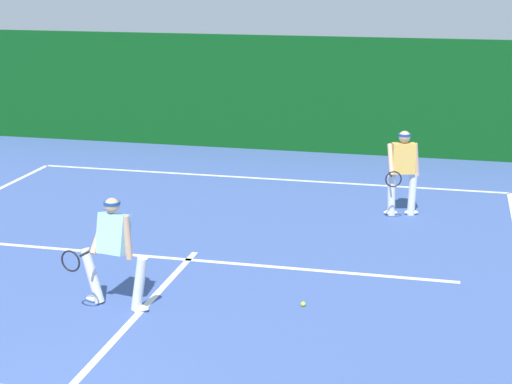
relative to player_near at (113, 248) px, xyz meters
name	(u,v)px	position (x,y,z in m)	size (l,w,h in m)	color
court_line_baseline_far	(263,178)	(0.39, 7.27, -0.84)	(10.23, 0.10, 0.01)	white
court_line_service	(188,260)	(0.39, 2.00, -0.84)	(8.34, 0.10, 0.01)	white
court_line_centre	(118,335)	(0.39, -0.85, -0.84)	(0.10, 6.40, 0.01)	white
player_near	(113,248)	(0.00, 0.00, 0.00)	(1.06, 0.83, 1.54)	silver
player_far	(403,169)	(3.46, 5.23, 0.03)	(0.65, 0.86, 1.58)	silver
tennis_ball	(303,304)	(2.48, 0.60, -0.81)	(0.07, 0.07, 0.07)	#D1E033
back_fence_windscreen	(290,94)	(0.39, 10.15, 0.57)	(17.15, 0.12, 2.81)	#0A4414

